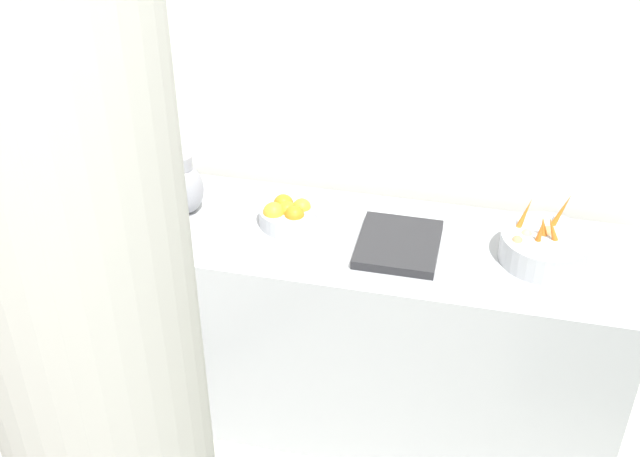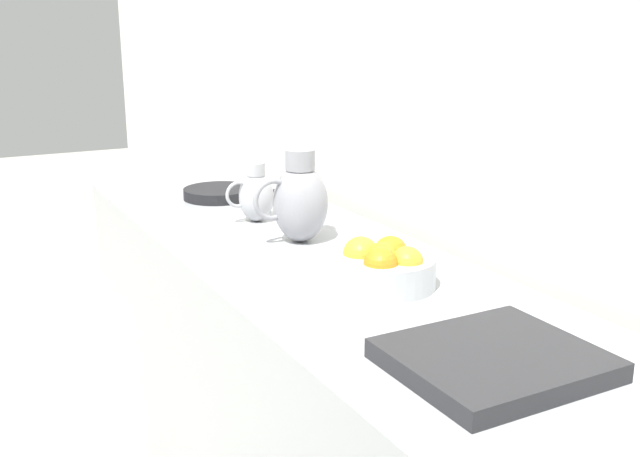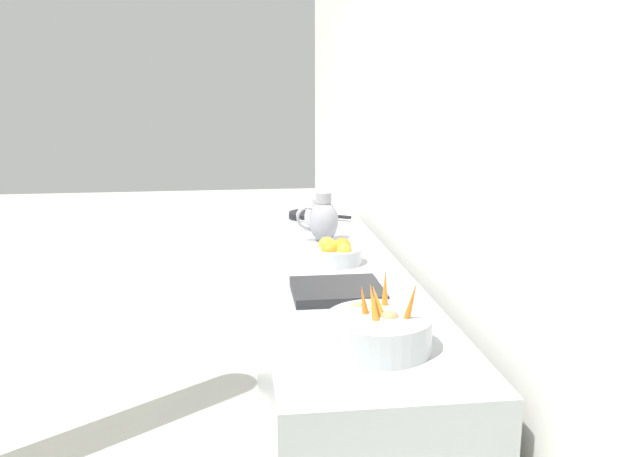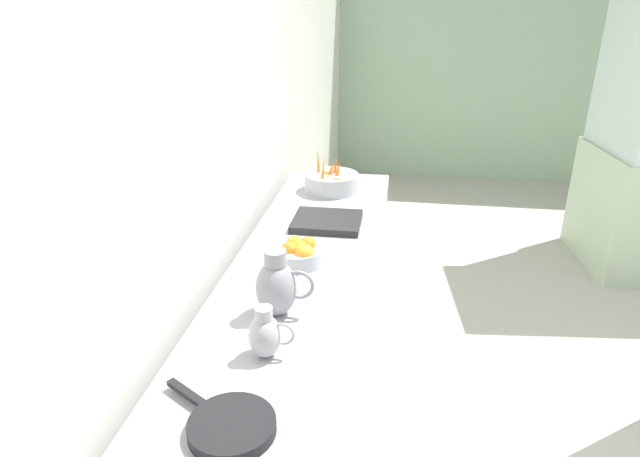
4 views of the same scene
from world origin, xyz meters
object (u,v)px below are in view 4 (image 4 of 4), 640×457
at_px(metal_pitcher_short, 265,334).
at_px(skillet_on_counter, 230,426).
at_px(vegetable_colander, 331,182).
at_px(orange_bowl, 298,253).
at_px(metal_pitcher_tall, 277,286).

height_order(metal_pitcher_short, skillet_on_counter, metal_pitcher_short).
relative_size(vegetable_colander, metal_pitcher_short, 1.80).
relative_size(orange_bowl, metal_pitcher_tall, 0.89).
distance_m(orange_bowl, metal_pitcher_short, 0.67).
relative_size(vegetable_colander, skillet_on_counter, 0.90).
xyz_separation_m(vegetable_colander, metal_pitcher_short, (0.01, -1.64, 0.02)).
bearing_deg(metal_pitcher_tall, metal_pitcher_short, -85.73).
bearing_deg(vegetable_colander, skillet_on_counter, -90.19).
bearing_deg(metal_pitcher_short, skillet_on_counter, -92.32).
distance_m(metal_pitcher_tall, skillet_on_counter, 0.60).
relative_size(metal_pitcher_tall, metal_pitcher_short, 1.42).
relative_size(orange_bowl, skillet_on_counter, 0.64).
height_order(orange_bowl, metal_pitcher_short, metal_pitcher_short).
xyz_separation_m(orange_bowl, metal_pitcher_short, (0.02, -0.67, 0.03)).
bearing_deg(metal_pitcher_short, vegetable_colander, 90.24).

